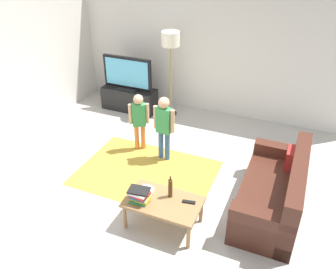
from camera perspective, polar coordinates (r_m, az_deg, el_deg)
name	(u,v)px	position (r m, az deg, el deg)	size (l,w,h in m)	color
ground	(153,188)	(5.46, -2.50, -8.85)	(7.80, 7.80, 0.00)	#B2ADA3
wall_back	(214,50)	(7.34, 7.57, 13.63)	(6.00, 0.12, 2.70)	silver
area_rug	(146,173)	(5.78, -3.60, -6.29)	(2.20, 1.60, 0.01)	#B28C33
tv_stand	(129,99)	(7.73, -6.36, 5.79)	(1.20, 0.44, 0.50)	black
tv	(127,74)	(7.48, -6.70, 9.93)	(1.10, 0.28, 0.71)	black
couch	(277,194)	(5.14, 17.45, -9.29)	(0.80, 1.80, 0.86)	#472319
floor_lamp	(171,44)	(7.02, 0.43, 14.74)	(0.36, 0.36, 1.78)	#262626
child_near_tv	(139,117)	(6.08, -4.79, 2.86)	(0.32, 0.22, 1.07)	orange
child_center	(164,123)	(5.76, -0.67, 1.90)	(0.39, 0.19, 1.17)	#33598C
coffee_table	(163,204)	(4.64, -0.79, -11.31)	(1.00, 0.60, 0.42)	olive
book_stack	(139,195)	(4.56, -4.73, -9.87)	(0.30, 0.24, 0.19)	#388C4C
bottle	(170,188)	(4.58, 0.39, -8.79)	(0.06, 0.06, 0.33)	#4C3319
tv_remote	(189,202)	(4.58, 3.45, -11.03)	(0.17, 0.05, 0.02)	black
plate	(146,190)	(4.77, -3.64, -9.10)	(0.22, 0.22, 0.02)	white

